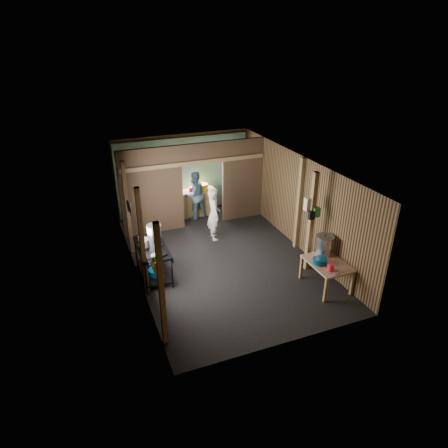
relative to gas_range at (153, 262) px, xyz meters
name	(u,v)px	position (x,y,z in m)	size (l,w,h in m)	color
floor	(221,258)	(1.88, 0.24, -0.42)	(4.50, 7.00, 0.00)	black
ceiling	(221,165)	(1.88, 0.24, 2.18)	(4.50, 7.00, 0.00)	#32302D
wall_back	(183,173)	(1.88, 3.74, 0.88)	(4.50, 0.00, 2.60)	brown
wall_front	(290,288)	(1.88, -3.26, 0.88)	(4.50, 0.00, 2.60)	brown
wall_left	(133,228)	(-0.37, 0.24, 0.88)	(0.00, 7.00, 2.60)	brown
wall_right	(297,201)	(4.13, 0.24, 0.88)	(0.00, 7.00, 2.60)	brown
partition_left	(152,192)	(0.55, 2.44, 0.88)	(1.85, 0.10, 2.60)	#43311F
partition_right	(243,180)	(3.46, 2.44, 0.88)	(1.35, 0.10, 2.60)	#43311F
partition_header	(202,153)	(2.13, 2.44, 1.88)	(1.30, 0.10, 0.60)	#43311F
turquoise_panel	(184,175)	(1.88, 3.68, 0.83)	(4.40, 0.06, 2.50)	#63ABA2
back_counter	(198,202)	(2.18, 3.19, 0.01)	(1.20, 0.50, 0.85)	#967648
wall_clock	(191,156)	(2.13, 3.64, 1.48)	(0.20, 0.20, 0.03)	beige
post_left_a	(161,286)	(-0.30, -2.36, 0.88)	(0.10, 0.12, 2.60)	#967648
post_left_b	(142,243)	(-0.30, -0.56, 0.88)	(0.10, 0.12, 2.60)	#967648
post_left_c	(128,209)	(-0.30, 1.44, 0.88)	(0.10, 0.12, 2.60)	#967648
post_right	(299,204)	(4.06, 0.04, 0.88)	(0.10, 0.12, 2.60)	#967648
post_free	(311,223)	(3.73, -1.06, 0.88)	(0.12, 0.12, 2.60)	#967648
cross_beam	(195,162)	(1.88, 2.39, 1.63)	(4.40, 0.12, 0.12)	#967648
pan_lid_big	(130,208)	(-0.33, 0.64, 1.23)	(0.34, 0.34, 0.03)	gray
pan_lid_small	(128,206)	(-0.33, 1.04, 1.13)	(0.30, 0.30, 0.03)	black
wall_shelf	(156,268)	(-0.27, -1.86, 0.98)	(0.14, 0.80, 0.03)	#967648
jar_white	(159,272)	(-0.27, -2.11, 1.05)	(0.07, 0.07, 0.10)	beige
jar_yellow	(156,265)	(-0.27, -1.86, 1.05)	(0.08, 0.08, 0.10)	orange
jar_green	(154,259)	(-0.27, -1.64, 1.05)	(0.06, 0.06, 0.10)	#328D3B
bag_white	(309,204)	(3.68, -0.98, 1.36)	(0.22, 0.15, 0.32)	beige
bag_green	(316,212)	(3.80, -1.12, 1.18)	(0.16, 0.12, 0.24)	#328D3B
bag_black	(311,215)	(3.66, -1.14, 1.13)	(0.14, 0.10, 0.20)	black
gas_range	(153,262)	(0.00, 0.00, 0.00)	(0.73, 1.41, 0.83)	black
prep_table	(326,274)	(3.71, -1.90, -0.09)	(0.80, 1.10, 0.65)	tan
stove_pot_large	(154,232)	(0.17, 0.47, 0.58)	(0.37, 0.37, 0.37)	silver
stove_pot_med	(144,244)	(-0.17, 0.07, 0.51)	(0.27, 0.27, 0.23)	silver
frying_pan	(156,256)	(0.00, -0.49, 0.44)	(0.27, 0.49, 0.06)	gray
blue_tub_front	(155,272)	(0.00, -0.17, -0.18)	(0.35, 0.35, 0.15)	navy
blue_tub_back	(151,262)	(0.00, 0.35, -0.19)	(0.32, 0.32, 0.13)	navy
stock_pot	(324,245)	(3.85, -1.52, 0.47)	(0.43, 0.43, 0.50)	silver
wash_basin	(320,261)	(3.52, -1.86, 0.30)	(0.33, 0.33, 0.12)	navy
pink_bucket	(331,267)	(3.57, -2.21, 0.32)	(0.14, 0.14, 0.17)	red
knife	(339,273)	(3.68, -2.37, 0.24)	(0.30, 0.04, 0.01)	silver
yellow_tub	(203,187)	(2.37, 3.19, 0.53)	(0.35, 0.35, 0.19)	orange
red_cup	(191,189)	(1.96, 3.19, 0.50)	(0.12, 0.12, 0.14)	#C10023
cook	(214,214)	(2.09, 1.37, 0.36)	(0.57, 0.37, 1.55)	silver
worker_back	(194,195)	(2.00, 2.95, 0.38)	(0.78, 0.60, 1.60)	slate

